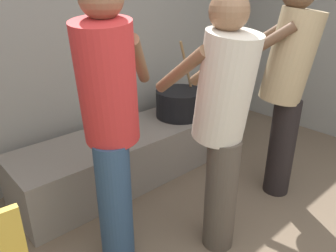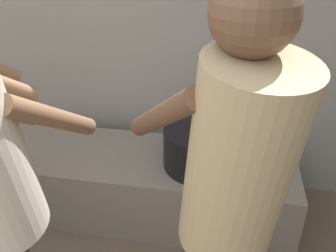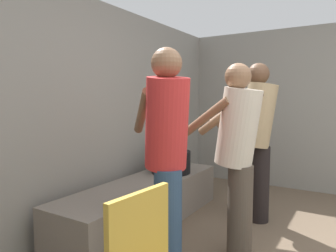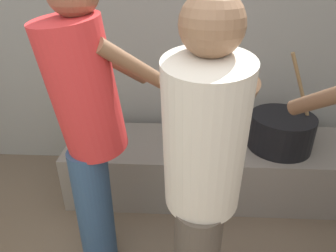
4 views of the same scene
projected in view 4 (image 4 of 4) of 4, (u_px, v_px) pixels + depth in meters
block_enclosure_rear at (144, 33)px, 2.45m from camera, size 5.69×0.20×2.25m
hearth_ledge at (210, 167)px, 2.39m from camera, size 2.14×0.60×0.43m
cooking_pot_main at (281, 131)px, 2.18m from camera, size 0.45×0.45×0.70m
cook_in_red_shirt at (89, 123)px, 1.48m from camera, size 0.70×0.70×1.63m
cook_in_cream_shirt at (202, 177)px, 1.18m from camera, size 0.41×0.69×1.56m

